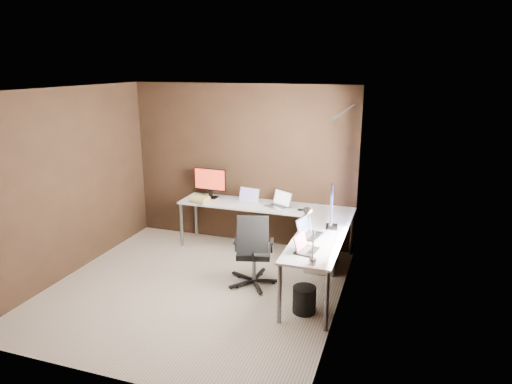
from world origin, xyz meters
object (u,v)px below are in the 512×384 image
laptop_black_big (307,232)px  book_stack (200,200)px  monitor_left (210,181)px  monitor_right (331,206)px  laptop_white (247,200)px  office_chair (254,264)px  desk_lamp (309,228)px  wastebasket (304,300)px  laptop_silver (279,204)px  drawer_pedestal (322,248)px  laptop_black_small (304,247)px

laptop_black_big → book_stack: size_ratio=1.20×
monitor_left → laptop_black_big: bearing=-29.7°
monitor_right → laptop_white: (-1.38, 0.66, -0.24)m
monitor_left → monitor_right: size_ratio=0.87×
laptop_white → office_chair: bearing=-56.4°
desk_lamp → wastebasket: bearing=104.0°
book_stack → wastebasket: book_stack is taller
laptop_white → laptop_silver: laptop_silver is taller
laptop_black_big → office_chair: bearing=109.8°
laptop_silver → laptop_black_big: size_ratio=1.14×
monitor_right → office_chair: (-0.89, -0.48, -0.73)m
drawer_pedestal → office_chair: size_ratio=0.61×
monitor_left → office_chair: size_ratio=0.55×
monitor_right → drawer_pedestal: bearing=16.2°
laptop_black_big → laptop_black_small: size_ratio=1.16×
laptop_black_big → laptop_black_small: bearing=-159.7°
drawer_pedestal → monitor_left: bearing=166.2°
monitor_right → laptop_white: 1.55m
monitor_right → book_stack: bearing=68.3°
laptop_silver → wastebasket: (0.75, -1.58, -0.63)m
office_chair → laptop_white: bearing=98.3°
drawer_pedestal → book_stack: book_stack is taller
laptop_black_big → office_chair: (-0.67, -0.09, -0.49)m
laptop_black_small → book_stack: (-1.94, 1.35, -0.00)m
drawer_pedestal → desk_lamp: 1.65m
book_stack → wastebasket: size_ratio=1.03×
laptop_silver → laptop_black_big: laptop_silver is taller
office_chair → desk_lamp: bearing=-52.6°
monitor_left → laptop_white: (0.66, -0.12, -0.21)m
laptop_black_small → wastebasket: (0.03, -0.07, -0.62)m
monitor_right → wastebasket: (-0.12, -0.94, -0.86)m
laptop_black_big → desk_lamp: desk_lamp is taller
laptop_white → book_stack: size_ratio=1.16×
desk_lamp → office_chair: 1.34m
wastebasket → monitor_right: bearing=82.9°
laptop_black_small → desk_lamp: desk_lamp is taller
desk_lamp → drawer_pedestal: bearing=89.0°
laptop_black_small → monitor_left: bearing=58.6°
drawer_pedestal → laptop_black_small: 1.27m
laptop_black_big → desk_lamp: bearing=-155.5°
laptop_black_small → wastebasket: bearing=-145.7°
monitor_left → laptop_silver: size_ratio=1.23×
office_chair → wastebasket: office_chair is taller
monitor_left → laptop_silver: monitor_left is taller
laptop_silver → monitor_right: bearing=-5.2°
monitor_left → monitor_right: 2.19m
office_chair → laptop_black_big: bearing=-7.0°
desk_lamp → office_chair: (-0.84, 0.65, -0.81)m
laptop_white → desk_lamp: 2.24m
monitor_right → book_stack: size_ratio=1.93×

